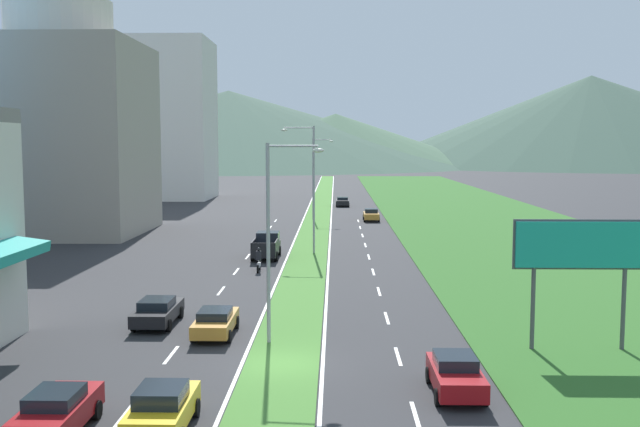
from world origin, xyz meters
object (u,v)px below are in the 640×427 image
Objects in this scene: car_4 at (158,311)px; car_6 at (162,408)px; car_3 at (456,374)px; car_5 at (371,215)px; street_lamp_far at (315,174)px; car_0 at (57,411)px; pickup_truck_0 at (267,246)px; street_lamp_near at (274,230)px; car_1 at (215,321)px; billboard_roadside at (580,251)px; car_2 at (343,201)px; motorcycle_rider at (259,262)px; street_lamp_mid at (311,182)px.

car_4 is 14.50m from car_6.
car_5 is (-0.17, 61.71, 0.00)m from car_3.
car_0 is at bearing -95.57° from street_lamp_far.
pickup_truck_0 is (-3.21, -30.23, -4.75)m from street_lamp_far.
street_lamp_near is 2.16× the size of car_1.
car_1 is 1.03× the size of car_5.
street_lamp_near is 1.56× the size of billboard_roadside.
street_lamp_far is (0.34, 56.25, 0.29)m from street_lamp_near.
car_3 reaches higher than car_2.
car_6 is 29.99m from motorcycle_rider.
street_lamp_near reaches higher than pickup_truck_0.
car_1 is (-17.07, 2.22, -3.94)m from billboard_roadside.
car_0 is at bearing -179.01° from car_4.
street_lamp_near is 11.09m from car_3.
street_lamp_near is 2.26× the size of car_2.
street_lamp_far is at bearing -4.91° from motorcycle_rider.
billboard_roadside is 1.13× the size of pickup_truck_0.
street_lamp_near is 2.32× the size of car_6.
billboard_roadside is (14.01, -0.84, -0.80)m from street_lamp_near.
car_0 is (-6.20, -10.89, -4.66)m from street_lamp_near.
car_1 is 13.29m from car_3.
pickup_truck_0 is at bearing -19.33° from car_5.
street_lamp_far is 2.30× the size of car_1.
pickup_truck_0 is (-0.04, 36.61, 0.19)m from car_6.
pickup_truck_0 is (3.58, 22.57, 0.25)m from car_4.
pickup_truck_0 is at bearing 122.14° from billboard_roadside.
car_3 is at bearing -137.96° from billboard_roadside.
car_2 is at bearing -6.69° from car_0.
car_5 is at bearing -14.93° from car_4.
car_2 is 0.78× the size of pickup_truck_0.
pickup_truck_0 reaches higher than car_5.
street_lamp_mid is 27.58m from car_1.
car_6 reaches higher than car_2.
street_lamp_mid is 5.49× the size of motorcycle_rider.
pickup_truck_0 is at bearing 0.07° from car_6.
street_lamp_mid is 48.02m from car_2.
pickup_truck_0 is (3.34, 36.91, 0.20)m from car_0.
street_lamp_far is 53.47m from car_4.
street_lamp_mid is at bearing -169.14° from car_3.
street_lamp_near is at bearing -132.18° from car_3.
street_lamp_near is 4.76× the size of motorcycle_rider.
car_2 is at bearing 87.00° from street_lamp_near.
street_lamp_far reaches higher than car_6.
pickup_truck_0 reaches higher than car_4.
billboard_roadside is 1.45× the size of car_2.
car_0 reaches higher than car_3.
street_lamp_near is at bearing -14.91° from car_6.
street_lamp_near reaches higher than car_0.
street_lamp_far is at bearing 103.46° from billboard_roadside.
car_6 is 0.76× the size of pickup_truck_0.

